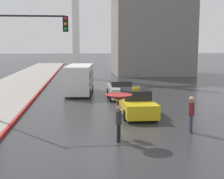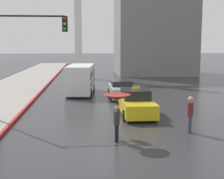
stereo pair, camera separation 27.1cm
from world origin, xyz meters
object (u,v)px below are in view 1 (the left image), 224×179
object	(u,v)px
ambulance_van	(80,78)
pedestrian_man	(191,111)
sedan_red	(121,90)
pedestrian_with_umbrella	(119,102)
traffic_light	(24,45)
taxi	(136,103)

from	to	relation	value
ambulance_van	pedestrian_man	world-z (taller)	ambulance_van
sedan_red	pedestrian_with_umbrella	size ratio (longest dim) A/B	1.99
ambulance_van	traffic_light	xyz separation A→B (m)	(-2.84, -10.03, 2.78)
sedan_red	traffic_light	xyz separation A→B (m)	(-6.07, -7.61, 3.50)
pedestrian_with_umbrella	ambulance_van	bearing A→B (deg)	25.15
taxi	traffic_light	distance (m)	7.29
taxi	pedestrian_man	xyz separation A→B (m)	(1.92, -4.26, 0.34)
sedan_red	pedestrian_with_umbrella	distance (m)	11.51
ambulance_van	taxi	bearing A→B (deg)	117.49
ambulance_van	traffic_light	size ratio (longest dim) A/B	0.97
pedestrian_man	sedan_red	bearing A→B (deg)	-157.21
taxi	pedestrian_man	world-z (taller)	pedestrian_man
taxi	traffic_light	size ratio (longest dim) A/B	0.80
taxi	pedestrian_man	size ratio (longest dim) A/B	2.72
taxi	ambulance_van	size ratio (longest dim) A/B	0.83
sedan_red	ambulance_van	world-z (taller)	ambulance_van
taxi	pedestrian_with_umbrella	size ratio (longest dim) A/B	2.30
sedan_red	ambulance_van	size ratio (longest dim) A/B	0.72
sedan_red	pedestrian_with_umbrella	bearing A→B (deg)	82.24
taxi	sedan_red	bearing A→B (deg)	-88.55
pedestrian_with_umbrella	pedestrian_man	xyz separation A→B (m)	(3.62, 1.06, -0.72)
ambulance_van	pedestrian_with_umbrella	distance (m)	13.88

